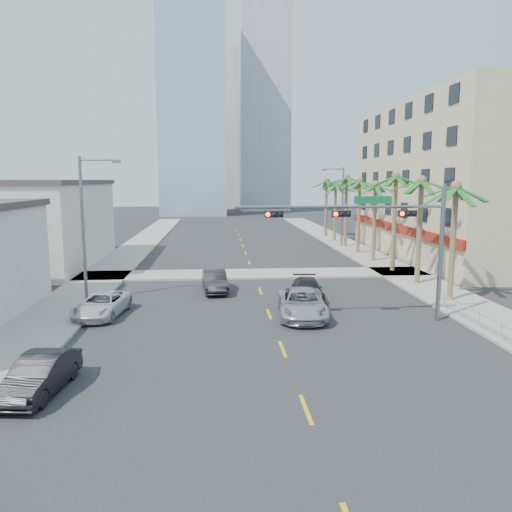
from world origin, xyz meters
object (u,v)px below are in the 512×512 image
Objects in this scene: car_parked_far at (102,305)px; car_lane_right at (307,289)px; traffic_signal_mast at (383,229)px; car_lane_center at (302,303)px; car_lane_left at (215,281)px; car_parked_mid at (40,375)px.

car_parked_far reaches higher than car_lane_right.
traffic_signal_mast reaches higher than car_lane_center.
traffic_signal_mast reaches higher than car_lane_left.
car_parked_far is 8.54m from car_lane_left.
car_lane_left is at bearing 131.16° from car_lane_center.
car_lane_right is (1.05, 4.24, -0.13)m from car_lane_center.
car_parked_mid is 0.76× the size of car_lane_center.
car_parked_mid is 14.44m from car_lane_center.
car_lane_left is 0.99× the size of car_lane_right.
car_parked_far is at bearing 171.22° from traffic_signal_mast.
traffic_signal_mast is 15.98m from car_parked_far.
car_lane_left is (6.16, 16.07, 0.03)m from car_parked_mid.
car_lane_right is (12.24, 3.22, -0.02)m from car_parked_far.
car_lane_right is at bearing 55.31° from car_parked_mid.
car_parked_far is 1.09× the size of car_lane_left.
car_lane_center is (-4.00, 1.33, -4.29)m from traffic_signal_mast.
traffic_signal_mast is 2.54× the size of car_lane_left.
car_parked_far is (-15.18, 2.34, -4.40)m from traffic_signal_mast.
traffic_signal_mast is at bearing -47.42° from car_lane_left.
car_lane_left reaches higher than car_parked_far.
car_lane_center is (11.19, -1.01, 0.11)m from car_parked_far.
car_parked_far is at bearing -161.03° from car_lane_right.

